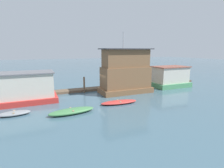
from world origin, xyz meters
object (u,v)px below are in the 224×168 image
at_px(mooring_post_near_left, 84,85).
at_px(dinghy_grey, 14,113).
at_px(houseboat_green, 170,77).
at_px(houseboat_red, 22,88).
at_px(houseboat_brown, 126,73).
at_px(dinghy_red, 119,102).
at_px(dinghy_green, 72,111).

bearing_deg(mooring_post_near_left, dinghy_grey, -143.59).
bearing_deg(houseboat_green, houseboat_red, -179.34).
relative_size(houseboat_red, houseboat_brown, 0.89).
height_order(houseboat_red, dinghy_red, houseboat_red).
height_order(dinghy_grey, dinghy_green, dinghy_green).
xyz_separation_m(dinghy_grey, dinghy_red, (9.84, -0.64, -0.00)).
relative_size(houseboat_red, houseboat_green, 1.22).
height_order(houseboat_brown, dinghy_green, houseboat_brown).
bearing_deg(houseboat_red, dinghy_grey, -97.11).
bearing_deg(houseboat_green, dinghy_green, -159.97).
relative_size(houseboat_green, dinghy_green, 1.36).
height_order(houseboat_red, dinghy_green, houseboat_red).
relative_size(houseboat_green, mooring_post_near_left, 2.70).
xyz_separation_m(houseboat_brown, dinghy_red, (-3.03, -4.26, -2.50)).
xyz_separation_m(houseboat_brown, houseboat_green, (8.17, 0.75, -1.19)).
distance_m(houseboat_red, dinghy_grey, 4.40).
xyz_separation_m(dinghy_green, mooring_post_near_left, (3.08, 7.32, 0.83)).
relative_size(houseboat_brown, dinghy_grey, 2.97).
height_order(houseboat_red, mooring_post_near_left, houseboat_red).
bearing_deg(mooring_post_near_left, houseboat_brown, -22.51).
relative_size(dinghy_grey, dinghy_green, 0.63).
distance_m(houseboat_brown, dinghy_green, 10.00).
bearing_deg(houseboat_brown, mooring_post_near_left, 157.49).
distance_m(houseboat_red, dinghy_green, 7.21).
height_order(dinghy_red, mooring_post_near_left, mooring_post_near_left).
bearing_deg(houseboat_red, dinghy_green, -53.85).
bearing_deg(dinghy_grey, mooring_post_near_left, 36.41).
xyz_separation_m(dinghy_grey, dinghy_green, (4.70, -1.58, 0.05)).
bearing_deg(houseboat_red, houseboat_brown, -2.39).
height_order(houseboat_green, dinghy_red, houseboat_green).
distance_m(houseboat_red, houseboat_brown, 12.42).
height_order(dinghy_green, dinghy_red, dinghy_green).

